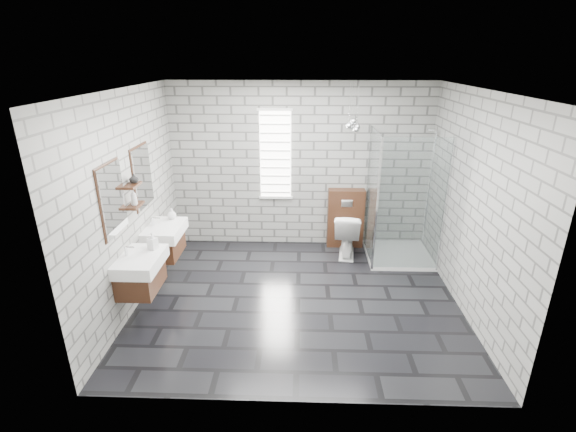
# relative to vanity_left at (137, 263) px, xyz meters

# --- Properties ---
(floor) EXTENTS (4.20, 3.60, 0.02)m
(floor) POSITION_rel_vanity_left_xyz_m (1.91, 0.49, -0.77)
(floor) COLOR black
(floor) RESTS_ON ground
(ceiling) EXTENTS (4.20, 3.60, 0.02)m
(ceiling) POSITION_rel_vanity_left_xyz_m (1.91, 0.49, 1.95)
(ceiling) COLOR white
(ceiling) RESTS_ON wall_back
(wall_back) EXTENTS (4.20, 0.02, 2.70)m
(wall_back) POSITION_rel_vanity_left_xyz_m (1.91, 2.30, 0.59)
(wall_back) COLOR gray
(wall_back) RESTS_ON floor
(wall_front) EXTENTS (4.20, 0.02, 2.70)m
(wall_front) POSITION_rel_vanity_left_xyz_m (1.91, -1.32, 0.59)
(wall_front) COLOR gray
(wall_front) RESTS_ON floor
(wall_left) EXTENTS (0.02, 3.60, 2.70)m
(wall_left) POSITION_rel_vanity_left_xyz_m (-0.20, 0.49, 0.59)
(wall_left) COLOR gray
(wall_left) RESTS_ON floor
(wall_right) EXTENTS (0.02, 3.60, 2.70)m
(wall_right) POSITION_rel_vanity_left_xyz_m (4.02, 0.49, 0.59)
(wall_right) COLOR gray
(wall_right) RESTS_ON floor
(vanity_left) EXTENTS (0.47, 0.70, 1.57)m
(vanity_left) POSITION_rel_vanity_left_xyz_m (0.00, 0.00, 0.00)
(vanity_left) COLOR #412314
(vanity_left) RESTS_ON wall_left
(vanity_right) EXTENTS (0.47, 0.70, 1.57)m
(vanity_right) POSITION_rel_vanity_left_xyz_m (0.00, 0.93, 0.00)
(vanity_right) COLOR #412314
(vanity_right) RESTS_ON wall_left
(shelf_lower) EXTENTS (0.14, 0.30, 0.03)m
(shelf_lower) POSITION_rel_vanity_left_xyz_m (-0.12, 0.44, 0.56)
(shelf_lower) COLOR #412314
(shelf_lower) RESTS_ON wall_left
(shelf_upper) EXTENTS (0.14, 0.30, 0.03)m
(shelf_upper) POSITION_rel_vanity_left_xyz_m (-0.12, 0.44, 0.82)
(shelf_upper) COLOR #412314
(shelf_upper) RESTS_ON wall_left
(window) EXTENTS (0.56, 0.05, 1.48)m
(window) POSITION_rel_vanity_left_xyz_m (1.51, 2.28, 0.79)
(window) COLOR white
(window) RESTS_ON wall_back
(cistern_panel) EXTENTS (0.60, 0.20, 1.00)m
(cistern_panel) POSITION_rel_vanity_left_xyz_m (2.68, 2.19, -0.26)
(cistern_panel) COLOR #412314
(cistern_panel) RESTS_ON floor
(flush_plate) EXTENTS (0.18, 0.01, 0.12)m
(flush_plate) POSITION_rel_vanity_left_xyz_m (2.68, 2.09, 0.04)
(flush_plate) COLOR silver
(flush_plate) RESTS_ON cistern_panel
(shower_enclosure) EXTENTS (1.00, 1.00, 2.03)m
(shower_enclosure) POSITION_rel_vanity_left_xyz_m (3.41, 1.68, -0.25)
(shower_enclosure) COLOR white
(shower_enclosure) RESTS_ON floor
(pendant_cluster) EXTENTS (0.23, 0.23, 0.70)m
(pendant_cluster) POSITION_rel_vanity_left_xyz_m (2.68, 1.87, 1.34)
(pendant_cluster) COLOR silver
(pendant_cluster) RESTS_ON ceiling
(toilet) EXTENTS (0.49, 0.75, 0.73)m
(toilet) POSITION_rel_vanity_left_xyz_m (2.68, 1.86, -0.39)
(toilet) COLOR white
(toilet) RESTS_ON floor
(soap_bottle_a) EXTENTS (0.13, 0.13, 0.21)m
(soap_bottle_a) POSITION_rel_vanity_left_xyz_m (0.14, 0.20, 0.20)
(soap_bottle_a) COLOR #B2B2B2
(soap_bottle_a) RESTS_ON vanity_left
(soap_bottle_b) EXTENTS (0.14, 0.14, 0.16)m
(soap_bottle_b) POSITION_rel_vanity_left_xyz_m (0.08, 1.18, 0.17)
(soap_bottle_b) COLOR #B2B2B2
(soap_bottle_b) RESTS_ON vanity_right
(soap_bottle_c) EXTENTS (0.09, 0.09, 0.20)m
(soap_bottle_c) POSITION_rel_vanity_left_xyz_m (-0.11, 0.42, 0.68)
(soap_bottle_c) COLOR #B2B2B2
(soap_bottle_c) RESTS_ON shelf_lower
(vase) EXTENTS (0.14, 0.14, 0.11)m
(vase) POSITION_rel_vanity_left_xyz_m (-0.11, 0.50, 0.90)
(vase) COLOR #B2B2B2
(vase) RESTS_ON shelf_upper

